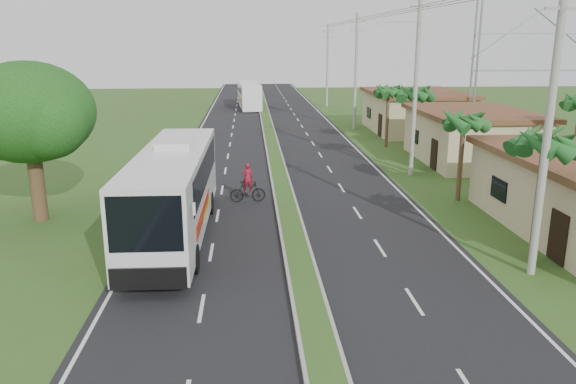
{
  "coord_description": "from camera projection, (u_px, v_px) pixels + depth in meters",
  "views": [
    {
      "loc": [
        -1.85,
        -16.68,
        8.34
      ],
      "look_at": [
        -0.17,
        7.63,
        1.8
      ],
      "focal_mm": 35.0,
      "sensor_mm": 36.0,
      "label": 1
    }
  ],
  "objects": [
    {
      "name": "palm_verge_b",
      "position": [
        464.0,
        120.0,
        29.42
      ],
      "size": [
        2.4,
        2.4,
        5.05
      ],
      "color": "#473321",
      "rests_on": "ground"
    },
    {
      "name": "coach_bus_far",
      "position": [
        249.0,
        94.0,
        72.52
      ],
      "size": [
        3.14,
        11.18,
        3.22
      ],
      "rotation": [
        0.0,
        0.0,
        0.07
      ],
      "color": "white",
      "rests_on": "ground"
    },
    {
      "name": "shop_mid",
      "position": [
        472.0,
        136.0,
        40.01
      ],
      "size": [
        7.6,
        10.6,
        3.67
      ],
      "color": "tan",
      "rests_on": "ground"
    },
    {
      "name": "palm_verge_a",
      "position": [
        545.0,
        143.0,
        20.62
      ],
      "size": [
        2.4,
        2.4,
        5.45
      ],
      "color": "#473321",
      "rests_on": "ground"
    },
    {
      "name": "motorcyclist",
      "position": [
        248.0,
        188.0,
        29.98
      ],
      "size": [
        1.94,
        0.66,
        2.15
      ],
      "rotation": [
        0.0,
        0.0,
        0.06
      ],
      "color": "black",
      "rests_on": "ground"
    },
    {
      "name": "coach_bus_main",
      "position": [
        174.0,
        187.0,
        24.23
      ],
      "size": [
        2.87,
        12.88,
        4.15
      ],
      "rotation": [
        0.0,
        0.0,
        -0.01
      ],
      "color": "silver",
      "rests_on": "ground"
    },
    {
      "name": "median_strip",
      "position": [
        278.0,
        169.0,
        37.6
      ],
      "size": [
        1.2,
        160.0,
        0.18
      ],
      "color": "gray",
      "rests_on": "ground"
    },
    {
      "name": "palm_verge_c",
      "position": [
        415.0,
        94.0,
        35.93
      ],
      "size": [
        2.4,
        2.4,
        5.85
      ],
      "color": "#473321",
      "rests_on": "ground"
    },
    {
      "name": "ground",
      "position": [
        309.0,
        305.0,
        18.36
      ],
      "size": [
        180.0,
        180.0,
        0.0
      ],
      "primitive_type": "plane",
      "color": "#37521E",
      "rests_on": "ground"
    },
    {
      "name": "shade_tree",
      "position": [
        27.0,
        116.0,
        25.9
      ],
      "size": [
        6.3,
        6.0,
        7.54
      ],
      "color": "#473321",
      "rests_on": "ground"
    },
    {
      "name": "billboard_lattice",
      "position": [
        533.0,
        60.0,
        46.97
      ],
      "size": [
        10.18,
        1.18,
        12.07
      ],
      "color": "gray",
      "rests_on": "ground"
    },
    {
      "name": "palm_verge_d",
      "position": [
        388.0,
        91.0,
        44.78
      ],
      "size": [
        2.4,
        2.4,
        5.25
      ],
      "color": "#473321",
      "rests_on": "ground"
    },
    {
      "name": "road_asphalt",
      "position": [
        278.0,
        170.0,
        37.63
      ],
      "size": [
        14.0,
        160.0,
        0.02
      ],
      "primitive_type": "cube",
      "color": "black",
      "rests_on": "ground"
    },
    {
      "name": "lane_edge_left",
      "position": [
        177.0,
        172.0,
        37.18
      ],
      "size": [
        0.12,
        160.0,
        0.01
      ],
      "primitive_type": "cube",
      "color": "silver",
      "rests_on": "ground"
    },
    {
      "name": "lane_edge_right",
      "position": [
        376.0,
        169.0,
        38.08
      ],
      "size": [
        0.12,
        160.0,
        0.01
      ],
      "primitive_type": "cube",
      "color": "silver",
      "rests_on": "ground"
    },
    {
      "name": "utility_pole_b",
      "position": [
        416.0,
        77.0,
        34.65
      ],
      "size": [
        3.2,
        0.28,
        12.0
      ],
      "color": "gray",
      "rests_on": "ground"
    },
    {
      "name": "utility_pole_a",
      "position": [
        549.0,
        122.0,
        19.38
      ],
      "size": [
        1.6,
        0.28,
        11.0
      ],
      "color": "gray",
      "rests_on": "ground"
    },
    {
      "name": "shop_far",
      "position": [
        415.0,
        111.0,
        53.48
      ],
      "size": [
        8.6,
        11.6,
        3.82
      ],
      "color": "tan",
      "rests_on": "ground"
    },
    {
      "name": "utility_pole_d",
      "position": [
        327.0,
        65.0,
        73.41
      ],
      "size": [
        1.6,
        0.28,
        10.5
      ],
      "color": "gray",
      "rests_on": "ground"
    },
    {
      "name": "utility_pole_c",
      "position": [
        356.0,
        70.0,
        54.07
      ],
      "size": [
        1.6,
        0.28,
        11.0
      ],
      "color": "gray",
      "rests_on": "ground"
    }
  ]
}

